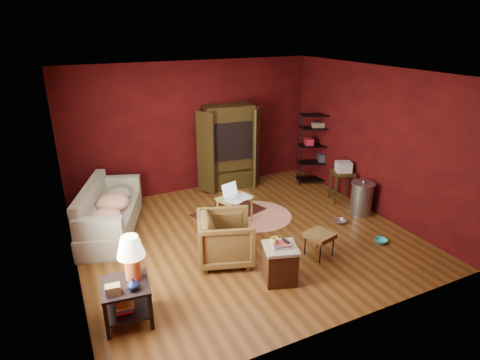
# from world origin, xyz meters

# --- Properties ---
(room) EXTENTS (5.54, 5.04, 2.84)m
(room) POSITION_xyz_m (-0.04, -0.01, 1.40)
(room) COLOR brown
(room) RESTS_ON ground
(sofa) EXTENTS (1.12, 2.02, 0.76)m
(sofa) POSITION_xyz_m (-2.14, 1.15, 0.38)
(sofa) COLOR gray
(sofa) RESTS_ON ground
(armchair) EXTENTS (1.00, 1.03, 0.85)m
(armchair) POSITION_xyz_m (-0.60, -0.54, 0.43)
(armchair) COLOR black
(armchair) RESTS_ON ground
(pet_bowl_steel) EXTENTS (0.25, 0.11, 0.25)m
(pet_bowl_steel) POSITION_xyz_m (1.84, -0.31, 0.12)
(pet_bowl_steel) COLOR silver
(pet_bowl_steel) RESTS_ON ground
(pet_bowl_turquoise) EXTENTS (0.22, 0.10, 0.22)m
(pet_bowl_turquoise) POSITION_xyz_m (2.00, -1.20, 0.11)
(pet_bowl_turquoise) COLOR #29B6C0
(pet_bowl_turquoise) RESTS_ON ground
(vase) EXTENTS (0.20, 0.20, 0.15)m
(vase) POSITION_xyz_m (-2.19, -1.42, 0.62)
(vase) COLOR #0B173B
(vase) RESTS_ON side_table
(mug) EXTENTS (0.12, 0.10, 0.12)m
(mug) POSITION_xyz_m (-0.22, -1.35, 0.69)
(mug) COLOR #E0BE6D
(mug) RESTS_ON hamper
(side_table) EXTENTS (0.63, 0.63, 1.13)m
(side_table) POSITION_xyz_m (-2.20, -1.22, 0.68)
(side_table) COLOR black
(side_table) RESTS_ON ground
(sofa_cushions) EXTENTS (1.41, 2.11, 0.82)m
(sofa_cushions) POSITION_xyz_m (-2.11, 1.17, 0.40)
(sofa_cushions) COLOR gray
(sofa_cushions) RESTS_ON sofa
(hamper) EXTENTS (0.58, 0.58, 0.65)m
(hamper) POSITION_xyz_m (-0.12, -1.37, 0.29)
(hamper) COLOR #3F200E
(hamper) RESTS_ON ground
(footstool) EXTENTS (0.48, 0.48, 0.40)m
(footstool) POSITION_xyz_m (0.80, -1.06, 0.35)
(footstool) COLOR black
(footstool) RESTS_ON ground
(rug_round) EXTENTS (1.48, 1.48, 0.01)m
(rug_round) POSITION_xyz_m (0.56, 0.63, 0.01)
(rug_round) COLOR #F4E3CB
(rug_round) RESTS_ON ground
(rug_oriental) EXTENTS (1.50, 1.23, 0.01)m
(rug_oriental) POSITION_xyz_m (0.13, 0.99, 0.02)
(rug_oriental) COLOR #461912
(rug_oriental) RESTS_ON ground
(laptop_desk) EXTENTS (0.71, 0.61, 0.76)m
(laptop_desk) POSITION_xyz_m (0.06, 0.55, 0.47)
(laptop_desk) COLOR #A4994B
(laptop_desk) RESTS_ON ground
(tv_armoire) EXTENTS (1.47, 0.86, 1.87)m
(tv_armoire) POSITION_xyz_m (0.71, 2.26, 0.97)
(tv_armoire) COLOR #32250E
(tv_armoire) RESTS_ON ground
(wire_shelving) EXTENTS (0.87, 0.63, 1.62)m
(wire_shelving) POSITION_xyz_m (2.63, 1.60, 0.89)
(wire_shelving) COLOR black
(wire_shelving) RESTS_ON ground
(small_stand) EXTENTS (0.55, 0.55, 0.86)m
(small_stand) POSITION_xyz_m (2.51, 0.51, 0.64)
(small_stand) COLOR #32250E
(small_stand) RESTS_ON ground
(trash_can) EXTENTS (0.47, 0.47, 0.70)m
(trash_can) POSITION_xyz_m (2.45, -0.17, 0.33)
(trash_can) COLOR gray
(trash_can) RESTS_ON ground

